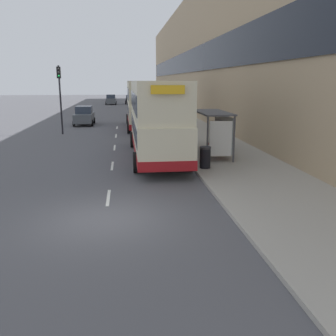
# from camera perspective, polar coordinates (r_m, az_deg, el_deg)

# --- Properties ---
(ground_plane) EXTENTS (220.00, 220.00, 0.00)m
(ground_plane) POSITION_cam_1_polar(r_m,az_deg,el_deg) (12.20, -9.47, -7.69)
(ground_plane) COLOR #515156
(pavement) EXTENTS (5.00, 93.00, 0.14)m
(pavement) POSITION_cam_1_polar(r_m,az_deg,el_deg) (50.41, -0.05, 8.33)
(pavement) COLOR #A39E93
(pavement) RESTS_ON ground_plane
(terrace_facade) EXTENTS (3.10, 93.00, 14.83)m
(terrace_facade) POSITION_cam_1_polar(r_m,az_deg,el_deg) (50.95, 4.60, 16.61)
(terrace_facade) COLOR tan
(terrace_facade) RESTS_ON ground_plane
(lane_mark_0) EXTENTS (0.12, 2.00, 0.01)m
(lane_mark_0) POSITION_cam_1_polar(r_m,az_deg,el_deg) (14.33, -9.07, -4.46)
(lane_mark_0) COLOR silver
(lane_mark_0) RESTS_ON ground_plane
(lane_mark_1) EXTENTS (0.12, 2.00, 0.01)m
(lane_mark_1) POSITION_cam_1_polar(r_m,az_deg,el_deg) (19.60, -8.49, 0.34)
(lane_mark_1) COLOR silver
(lane_mark_1) RESTS_ON ground_plane
(lane_mark_2) EXTENTS (0.12, 2.00, 0.01)m
(lane_mark_2) POSITION_cam_1_polar(r_m,az_deg,el_deg) (24.94, -8.15, 3.10)
(lane_mark_2) COLOR silver
(lane_mark_2) RESTS_ON ground_plane
(lane_mark_3) EXTENTS (0.12, 2.00, 0.01)m
(lane_mark_3) POSITION_cam_1_polar(r_m,az_deg,el_deg) (30.33, -7.93, 4.88)
(lane_mark_3) COLOR silver
(lane_mark_3) RESTS_ON ground_plane
(lane_mark_4) EXTENTS (0.12, 2.00, 0.01)m
(lane_mark_4) POSITION_cam_1_polar(r_m,az_deg,el_deg) (35.73, -7.78, 6.12)
(lane_mark_4) COLOR silver
(lane_mark_4) RESTS_ON ground_plane
(bus_shelter) EXTENTS (1.60, 4.20, 2.48)m
(bus_shelter) POSITION_cam_1_polar(r_m,az_deg,el_deg) (21.06, 7.42, 6.43)
(bus_shelter) COLOR #4C4C51
(bus_shelter) RESTS_ON ground_plane
(double_decker_bus_near) EXTENTS (2.85, 10.94, 4.30)m
(double_decker_bus_near) POSITION_cam_1_polar(r_m,az_deg,el_deg) (21.08, -1.77, 7.65)
(double_decker_bus_near) COLOR beige
(double_decker_bus_near) RESTS_ON ground_plane
(double_decker_bus_ahead) EXTENTS (2.85, 10.85, 4.30)m
(double_decker_bus_ahead) POSITION_cam_1_polar(r_m,az_deg,el_deg) (34.82, -4.00, 9.80)
(double_decker_bus_ahead) COLOR beige
(double_decker_bus_ahead) RESTS_ON ground_plane
(car_0) EXTENTS (1.94, 4.14, 1.84)m
(car_0) POSITION_cam_1_polar(r_m,az_deg,el_deg) (38.59, -12.66, 7.78)
(car_0) COLOR #4C5156
(car_0) RESTS_ON ground_plane
(car_1) EXTENTS (2.02, 4.17, 1.66)m
(car_1) POSITION_cam_1_polar(r_m,az_deg,el_deg) (72.77, -5.75, 10.35)
(car_1) COLOR black
(car_1) RESTS_ON ground_plane
(car_2) EXTENTS (2.01, 4.08, 1.80)m
(car_2) POSITION_cam_1_polar(r_m,az_deg,el_deg) (71.66, -8.69, 10.27)
(car_2) COLOR #4C5156
(car_2) RESTS_ON ground_plane
(pedestrian_at_shelter) EXTENTS (0.34, 0.34, 1.71)m
(pedestrian_at_shelter) POSITION_cam_1_polar(r_m,az_deg,el_deg) (24.07, 8.22, 5.17)
(pedestrian_at_shelter) COLOR #23232D
(pedestrian_at_shelter) RESTS_ON ground_plane
(pedestrian_1) EXTENTS (0.32, 0.32, 1.63)m
(pedestrian_1) POSITION_cam_1_polar(r_m,az_deg,el_deg) (25.66, 9.44, 5.52)
(pedestrian_1) COLOR #23232D
(pedestrian_1) RESTS_ON ground_plane
(litter_bin) EXTENTS (0.55, 0.55, 1.05)m
(litter_bin) POSITION_cam_1_polar(r_m,az_deg,el_deg) (18.30, 5.69, 1.64)
(litter_bin) COLOR black
(litter_bin) RESTS_ON ground_plane
(traffic_light_far_kerb) EXTENTS (0.30, 0.32, 5.50)m
(traffic_light_far_kerb) POSITION_cam_1_polar(r_m,az_deg,el_deg) (31.95, -16.17, 11.50)
(traffic_light_far_kerb) COLOR black
(traffic_light_far_kerb) RESTS_ON ground_plane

